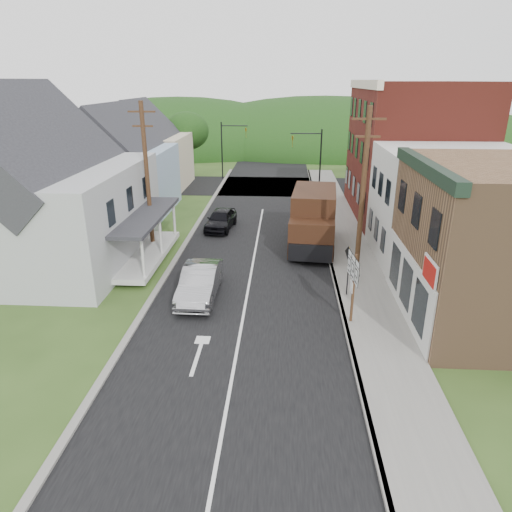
% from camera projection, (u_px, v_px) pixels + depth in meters
% --- Properties ---
extents(ground, '(120.00, 120.00, 0.00)m').
position_uv_depth(ground, '(244.00, 312.00, 21.23)').
color(ground, '#2D4719').
rests_on(ground, ground).
extents(road, '(9.00, 90.00, 0.02)m').
position_uv_depth(road, '(257.00, 241.00, 30.54)').
color(road, black).
rests_on(road, ground).
extents(cross_road, '(60.00, 9.00, 0.02)m').
position_uv_depth(cross_road, '(267.00, 186.00, 46.36)').
color(cross_road, black).
rests_on(cross_road, ground).
extents(sidewalk_right, '(2.80, 55.00, 0.15)m').
position_uv_depth(sidewalk_right, '(350.00, 253.00, 28.31)').
color(sidewalk_right, slate).
rests_on(sidewalk_right, ground).
extents(curb_right, '(0.20, 55.00, 0.15)m').
position_uv_depth(curb_right, '(328.00, 252.00, 28.39)').
color(curb_right, slate).
rests_on(curb_right, ground).
extents(curb_left, '(0.30, 55.00, 0.12)m').
position_uv_depth(curb_left, '(182.00, 249.00, 28.92)').
color(curb_left, slate).
rests_on(curb_left, ground).
extents(storefront_tan, '(8.00, 8.00, 7.00)m').
position_uv_depth(storefront_tan, '(509.00, 246.00, 19.31)').
color(storefront_tan, brown).
rests_on(storefront_tan, ground).
extents(storefront_white, '(8.00, 7.00, 6.50)m').
position_uv_depth(storefront_white, '(449.00, 206.00, 26.39)').
color(storefront_white, silver).
rests_on(storefront_white, ground).
extents(storefront_red, '(8.00, 12.00, 10.00)m').
position_uv_depth(storefront_red, '(411.00, 152.00, 34.60)').
color(storefront_red, maroon).
rests_on(storefront_red, ground).
extents(house_gray, '(10.20, 12.24, 8.35)m').
position_uv_depth(house_gray, '(43.00, 190.00, 25.98)').
color(house_gray, '#B0B2B5').
rests_on(house_gray, ground).
extents(house_blue, '(7.14, 8.16, 7.28)m').
position_uv_depth(house_blue, '(125.00, 166.00, 36.36)').
color(house_blue, '#9BB3D3').
rests_on(house_blue, ground).
extents(house_cream, '(7.14, 8.16, 7.28)m').
position_uv_depth(house_cream, '(150.00, 150.00, 44.76)').
color(house_cream, beige).
rests_on(house_cream, ground).
extents(utility_pole_right, '(1.60, 0.26, 9.00)m').
position_uv_depth(utility_pole_right, '(362.00, 198.00, 22.48)').
color(utility_pole_right, '#472D19').
rests_on(utility_pole_right, ground).
extents(utility_pole_left, '(1.60, 0.26, 9.00)m').
position_uv_depth(utility_pole_left, '(147.00, 177.00, 27.37)').
color(utility_pole_left, '#472D19').
rests_on(utility_pole_left, ground).
extents(traffic_signal_right, '(2.87, 0.20, 6.00)m').
position_uv_depth(traffic_signal_right, '(313.00, 154.00, 41.50)').
color(traffic_signal_right, black).
rests_on(traffic_signal_right, ground).
extents(traffic_signal_left, '(2.87, 0.20, 6.00)m').
position_uv_depth(traffic_signal_left, '(228.00, 144.00, 48.51)').
color(traffic_signal_left, black).
rests_on(traffic_signal_left, ground).
extents(tree_left_b, '(4.80, 4.80, 6.94)m').
position_uv_depth(tree_left_b, '(15.00, 160.00, 31.62)').
color(tree_left_b, '#382616').
rests_on(tree_left_b, ground).
extents(tree_left_c, '(5.80, 5.80, 8.41)m').
position_uv_depth(tree_left_c, '(42.00, 132.00, 38.80)').
color(tree_left_c, '#382616').
rests_on(tree_left_c, ground).
extents(tree_left_d, '(4.80, 4.80, 6.94)m').
position_uv_depth(tree_left_d, '(187.00, 131.00, 49.78)').
color(tree_left_d, '#382616').
rests_on(tree_left_d, ground).
extents(forested_ridge, '(90.00, 30.00, 16.00)m').
position_uv_depth(forested_ridge, '(274.00, 148.00, 72.43)').
color(forested_ridge, '#14340F').
rests_on(forested_ridge, ground).
extents(silver_sedan, '(1.68, 4.80, 1.58)m').
position_uv_depth(silver_sedan, '(200.00, 283.00, 22.38)').
color(silver_sedan, '#A2A1A5').
rests_on(silver_sedan, ground).
extents(dark_sedan, '(2.19, 4.42, 1.45)m').
position_uv_depth(dark_sedan, '(221.00, 219.00, 32.76)').
color(dark_sedan, black).
rests_on(dark_sedan, ground).
extents(delivery_van, '(3.23, 6.76, 3.66)m').
position_uv_depth(delivery_van, '(313.00, 220.00, 28.72)').
color(delivery_van, black).
rests_on(delivery_van, ground).
extents(route_sign_cluster, '(0.25, 1.79, 3.14)m').
position_uv_depth(route_sign_cluster, '(353.00, 279.00, 19.40)').
color(route_sign_cluster, '#472D19').
rests_on(route_sign_cluster, sidewalk_right).
extents(warning_sign, '(0.24, 0.67, 2.54)m').
position_uv_depth(warning_sign, '(348.00, 264.00, 22.04)').
color(warning_sign, black).
rests_on(warning_sign, sidewalk_right).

